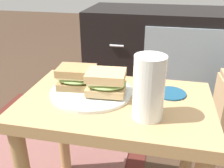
% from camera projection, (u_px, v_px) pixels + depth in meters
% --- Properties ---
extents(side_table, '(0.56, 0.36, 0.46)m').
position_uv_depth(side_table, '(115.00, 126.00, 0.78)').
color(side_table, tan).
rests_on(side_table, ground).
extents(tv_cabinet, '(0.96, 0.46, 0.58)m').
position_uv_depth(tv_cabinet, '(164.00, 56.00, 1.63)').
color(tv_cabinet, black).
rests_on(tv_cabinet, ground).
extents(area_rug, '(0.93, 0.85, 0.01)m').
position_uv_depth(area_rug, '(57.00, 139.00, 1.31)').
color(area_rug, '#4C1E19').
rests_on(area_rug, ground).
extents(plate, '(0.25, 0.25, 0.01)m').
position_uv_depth(plate, '(91.00, 92.00, 0.78)').
color(plate, silver).
rests_on(plate, side_table).
extents(sandwich_front, '(0.13, 0.10, 0.07)m').
position_uv_depth(sandwich_front, '(77.00, 77.00, 0.78)').
color(sandwich_front, '#9E7A4C').
rests_on(sandwich_front, plate).
extents(sandwich_back, '(0.13, 0.10, 0.07)m').
position_uv_depth(sandwich_back, '(106.00, 82.00, 0.74)').
color(sandwich_back, tan).
rests_on(sandwich_back, plate).
extents(beer_glass, '(0.08, 0.08, 0.17)m').
position_uv_depth(beer_glass, '(149.00, 89.00, 0.63)').
color(beer_glass, silver).
rests_on(beer_glass, side_table).
extents(coaster, '(0.09, 0.09, 0.01)m').
position_uv_depth(coaster, '(171.00, 93.00, 0.77)').
color(coaster, navy).
rests_on(coaster, side_table).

